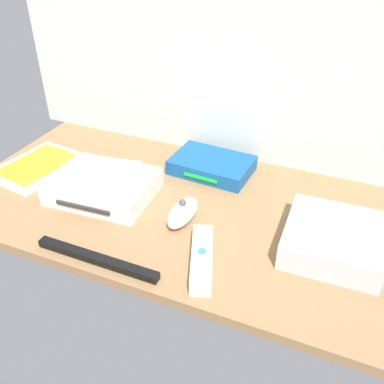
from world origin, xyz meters
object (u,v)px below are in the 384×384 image
Objects in this scene: game_case at (38,166)px; sensor_bar at (97,259)px; game_console at (103,186)px; mini_computer at (334,239)px; remote_classic_pad at (104,171)px; remote_nunchuk at (181,212)px; remote_wand at (202,258)px; network_router at (212,165)px.

game_case is 37.37cm from sensor_bar.
mini_computer is at bearing -2.41° from game_console.
remote_nunchuk is at bearing -18.63° from remote_classic_pad.
remote_classic_pad is at bearing 134.76° from remote_wand.
game_case is 39.49cm from remote_nunchuk.
game_console is 25.45cm from network_router.
remote_nunchuk is at bearing 62.82° from sensor_bar.
remote_nunchuk is (18.96, -1.71, -0.16)cm from game_console.
remote_classic_pad reaches higher than mini_computer.
game_console is at bearing -0.39° from game_case.
remote_classic_pad is 0.65× the size of sensor_bar.
remote_classic_pad reaches higher than network_router.
remote_nunchuk is at bearing 109.97° from remote_wand.
sensor_bar is (30.48, -21.62, -0.06)cm from game_case.
game_console reaches higher than sensor_bar.
game_console reaches higher than remote_wand.
game_case is at bearing 175.59° from remote_nunchuk.
game_console is 47.70cm from mini_computer.
remote_nunchuk is at bearing -175.00° from mini_computer.
network_router is (-29.81, 17.28, -0.94)cm from mini_computer.
mini_computer is at bearing -26.64° from network_router.
remote_nunchuk is (-28.73, -2.51, -0.60)cm from mini_computer.
remote_wand reaches higher than game_case.
game_console is at bearing 136.62° from remote_wand.
sensor_bar is at bearing -26.54° from game_case.
game_case reaches higher than sensor_bar.
remote_nunchuk is 18.81cm from sensor_bar.
game_console is 1.26× the size of mini_computer.
remote_nunchuk is 0.43× the size of sensor_bar.
game_console is 20.51cm from game_case.
mini_computer is 28.85cm from remote_nunchuk.
remote_nunchuk reaches higher than game_console.
mini_computer is at bearing 12.00° from remote_wand.
mini_computer is 1.71× the size of remote_nunchuk.
network_router is (38.09, 14.82, 0.94)cm from game_case.
sensor_bar is at bearing -179.35° from remote_wand.
network_router is 31.44cm from remote_wand.
remote_wand is at bearing -47.14° from remote_nunchuk.
remote_nunchuk reaches higher than network_router.
mini_computer is 0.93× the size of network_router.
network_router is at bearing 87.71° from remote_wand.
remote_nunchuk is at bearing -83.43° from network_router.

